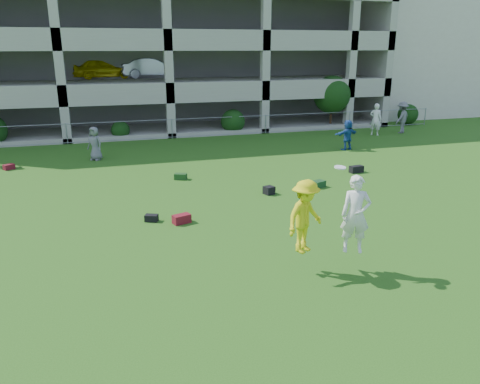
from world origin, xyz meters
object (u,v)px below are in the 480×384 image
object	(u,v)px
bystander_d	(347,135)
bystander_e	(376,119)
bystander_c	(95,143)
bystander_f	(402,117)
crate_d	(269,190)
stucco_building	(413,51)
frisbee_contest	(320,216)
parking_garage	(151,37)

from	to	relation	value
bystander_d	bystander_e	xyz separation A→B (m)	(3.82, 3.38, 0.19)
bystander_c	bystander_f	distance (m)	19.02
bystander_c	crate_d	world-z (taller)	bystander_c
bystander_e	bystander_f	xyz separation A→B (m)	(2.07, 0.23, 0.00)
stucco_building	frisbee_contest	xyz separation A→B (m)	(-22.26, -27.58, -3.54)
bystander_d	stucco_building	bearing A→B (deg)	-148.94
bystander_d	crate_d	world-z (taller)	bystander_d
bystander_e	bystander_c	bearing A→B (deg)	49.79
bystander_c	parking_garage	distance (m)	14.92
frisbee_contest	parking_garage	bearing A→B (deg)	91.58
crate_d	parking_garage	xyz separation A→B (m)	(-1.78, 20.95, 5.86)
bystander_d	bystander_f	bearing A→B (deg)	-163.39
bystander_e	frisbee_contest	distance (m)	19.80
bystander_f	stucco_building	bearing A→B (deg)	-156.34
bystander_c	bystander_d	size ratio (longest dim) A/B	1.02
bystander_d	bystander_e	distance (m)	5.11
stucco_building	crate_d	distance (m)	30.42
bystander_f	frisbee_contest	world-z (taller)	frisbee_contest
bystander_d	frisbee_contest	bearing A→B (deg)	43.48
parking_garage	bystander_d	bearing A→B (deg)	-59.74
stucco_building	bystander_c	world-z (taller)	stucco_building
bystander_e	bystander_f	bearing A→B (deg)	-130.78
frisbee_contest	bystander_d	bearing A→B (deg)	58.35
frisbee_contest	parking_garage	distance (m)	27.67
bystander_d	parking_garage	size ratio (longest dim) A/B	0.05
parking_garage	bystander_e	bearing A→B (deg)	-42.32
bystander_c	bystander_e	distance (m)	16.94
stucco_building	bystander_d	size ratio (longest dim) A/B	9.92
bystander_d	frisbee_contest	world-z (taller)	frisbee_contest
stucco_building	bystander_c	xyz separation A→B (m)	(-27.46, -13.56, -4.18)
bystander_f	frisbee_contest	xyz separation A→B (m)	(-13.69, -16.25, 0.47)
bystander_c	frisbee_contest	bearing A→B (deg)	-28.74
bystander_c	parking_garage	bearing A→B (deg)	112.37
stucco_building	frisbee_contest	size ratio (longest dim) A/B	7.07
stucco_building	bystander_f	world-z (taller)	stucco_building
bystander_c	bystander_f	world-z (taller)	bystander_f
bystander_e	bystander_f	size ratio (longest dim) A/B	1.00
stucco_building	crate_d	xyz separation A→B (m)	(-21.23, -21.25, -4.85)
frisbee_contest	parking_garage	size ratio (longest dim) A/B	0.08
crate_d	parking_garage	size ratio (longest dim) A/B	0.01
bystander_c	bystander_f	xyz separation A→B (m)	(18.88, 2.23, 0.18)
bystander_c	parking_garage	xyz separation A→B (m)	(4.45, 13.26, 5.19)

